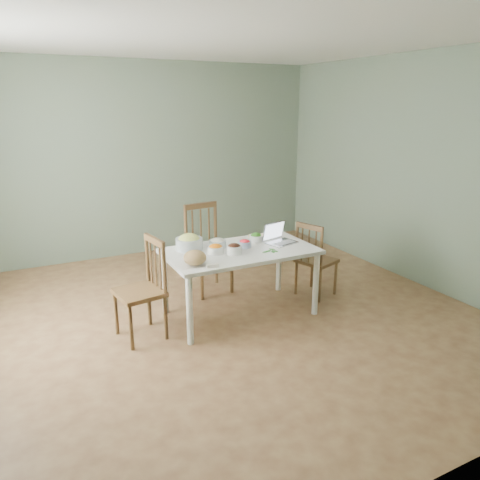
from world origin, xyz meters
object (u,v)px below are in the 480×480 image
laptop (282,234)px  bowl_squash (189,242)px  dining_table (240,282)px  chair_right (317,259)px  bread_boule (195,258)px  chair_far (209,249)px  chair_left (139,290)px

laptop → bowl_squash: bearing=151.4°
dining_table → chair_right: size_ratio=1.74×
bread_boule → laptop: 1.09m
chair_far → chair_left: size_ratio=1.08×
chair_left → laptop: (1.55, 0.02, 0.34)m
chair_far → bread_boule: bearing=-124.9°
dining_table → laptop: laptop is taller
bowl_squash → laptop: laptop is taller
chair_far → laptop: size_ratio=3.41×
chair_left → laptop: bearing=82.0°
dining_table → bread_boule: size_ratio=7.13×
chair_left → bowl_squash: 0.72m
chair_right → bowl_squash: (-1.46, 0.17, 0.35)m
chair_far → laptop: chair_far is taller
bowl_squash → bread_boule: bearing=-104.3°
chair_far → chair_right: size_ratio=1.18×
chair_right → bowl_squash: 1.51m
chair_far → bowl_squash: (-0.41, -0.47, 0.27)m
dining_table → chair_right: 1.01m
dining_table → chair_right: chair_right is taller
laptop → chair_far: bearing=112.7°
chair_left → bread_boule: 0.60m
chair_left → bread_boule: chair_left is taller
chair_far → bread_boule: (-0.53, -0.92, 0.26)m
dining_table → chair_far: chair_far is taller
bowl_squash → laptop: (0.95, -0.24, 0.03)m
bread_boule → dining_table: bearing=21.1°
chair_right → laptop: 0.64m
chair_left → bread_boule: bearing=59.3°
chair_far → chair_left: (-1.01, -0.73, -0.04)m
chair_right → laptop: laptop is taller
chair_left → laptop: size_ratio=3.16×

